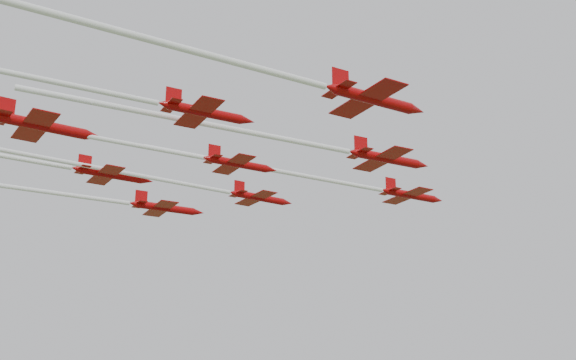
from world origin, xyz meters
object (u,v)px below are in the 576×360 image
Objects in this scene: jet_lead at (355,185)px; jet_row2_left at (150,177)px; jet_row2_right at (311,144)px; jet_row4_right at (48,80)px; jet_row3_mid at (124,143)px; jet_row3_right at (233,62)px; jet_row3_left at (92,198)px.

jet_row2_left reaches higher than jet_lead.
jet_lead is at bearing 130.41° from jet_row2_right.
jet_row3_mid is at bearing 141.37° from jet_row4_right.
jet_lead reaches higher than jet_row3_right.
jet_row3_mid reaches higher than jet_row3_right.
jet_lead reaches higher than jet_row3_mid.
jet_row4_right is (-7.68, -29.46, -0.98)m from jet_row2_right.
jet_row3_right is (23.80, -7.82, -0.73)m from jet_row3_mid.
jet_lead is 40.61m from jet_row3_right.
jet_row2_right is (4.84, -16.53, -0.23)m from jet_lead.
jet_row3_left reaches higher than jet_row3_mid.
jet_row3_mid is 25.06m from jet_row3_right.
jet_row3_right is at bearing 49.05° from jet_row4_right.
jet_row2_left is (-20.79, -18.24, 0.61)m from jet_lead.
jet_row3_right is (47.49, -21.33, -1.92)m from jet_row3_left.
jet_lead is 0.79× the size of jet_row4_right.
jet_row3_right is (33.65, -20.26, -1.94)m from jet_row2_left.
jet_row2_right reaches higher than jet_row3_right.
jet_row2_left reaches higher than jet_row3_right.
jet_row3_left is 42.95m from jet_row4_right.
jet_row3_left is (-13.84, 1.07, -0.02)m from jet_row2_left.
jet_row2_right is 0.95× the size of jet_row3_left.
jet_row4_right is at bearing -80.53° from jet_row2_right.
jet_row4_right is (-2.84, -46.00, -1.21)m from jet_lead.
jet_row2_left is 13.88m from jet_row3_left.
jet_row2_right is at bearing 98.91° from jet_row4_right.
jet_lead is 38.66m from jet_row3_left.
jet_row3_left is at bearing 176.85° from jet_row3_right.
jet_row2_right is at bearing 131.09° from jet_row3_right.
jet_row3_mid is at bearing -33.13° from jet_row2_left.
jet_row2_right is at bearing -51.55° from jet_lead.
jet_lead is at bearing 129.51° from jet_row3_right.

